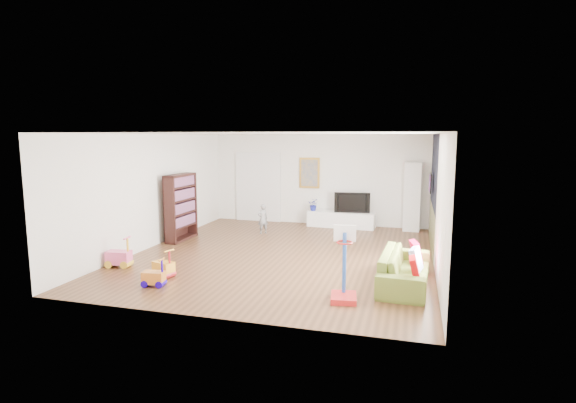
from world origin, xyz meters
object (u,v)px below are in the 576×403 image
(basketball_hoop, at_px, (344,264))
(sofa, at_px, (405,268))
(media_console, at_px, (341,219))
(bookshelf, at_px, (181,207))

(basketball_hoop, bearing_deg, sofa, 40.89)
(sofa, bearing_deg, media_console, 24.74)
(basketball_hoop, bearing_deg, media_console, 91.00)
(sofa, bearing_deg, bookshelf, 72.47)
(bookshelf, distance_m, sofa, 6.03)
(sofa, xyz_separation_m, basketball_hoop, (-0.93, -1.08, 0.31))
(media_console, distance_m, bookshelf, 4.63)
(media_console, bearing_deg, basketball_hoop, -76.85)
(media_console, xyz_separation_m, basketball_hoop, (0.97, -5.90, 0.38))
(media_console, xyz_separation_m, sofa, (1.90, -4.82, 0.07))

